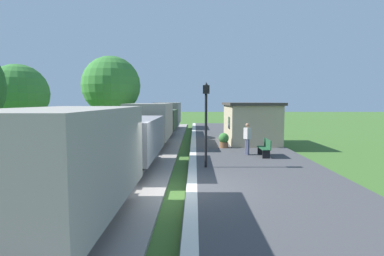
# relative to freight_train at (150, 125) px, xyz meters

# --- Properties ---
(ground_plane) EXTENTS (160.00, 160.00, 0.00)m
(ground_plane) POSITION_rel_freight_train_xyz_m (2.40, -9.80, -1.58)
(ground_plane) COLOR #3D6628
(platform_slab) EXTENTS (6.00, 60.00, 0.25)m
(platform_slab) POSITION_rel_freight_train_xyz_m (5.60, -9.80, -1.46)
(platform_slab) COLOR #424244
(platform_slab) RESTS_ON ground
(platform_edge_stripe) EXTENTS (0.36, 60.00, 0.01)m
(platform_edge_stripe) POSITION_rel_freight_train_xyz_m (2.80, -9.80, -1.33)
(platform_edge_stripe) COLOR silver
(platform_edge_stripe) RESTS_ON platform_slab
(track_ballast) EXTENTS (3.80, 60.00, 0.12)m
(track_ballast) POSITION_rel_freight_train_xyz_m (-0.00, -9.80, -1.52)
(track_ballast) COLOR gray
(track_ballast) RESTS_ON ground
(rail_near) EXTENTS (0.07, 60.00, 0.14)m
(rail_near) POSITION_rel_freight_train_xyz_m (0.72, -9.80, -1.39)
(rail_near) COLOR slate
(rail_near) RESTS_ON track_ballast
(rail_far) EXTENTS (0.07, 60.00, 0.14)m
(rail_far) POSITION_rel_freight_train_xyz_m (-0.72, -9.80, -1.39)
(rail_far) COLOR slate
(rail_far) RESTS_ON track_ballast
(freight_train) EXTENTS (2.50, 32.60, 2.72)m
(freight_train) POSITION_rel_freight_train_xyz_m (0.00, 0.00, 0.00)
(freight_train) COLOR gray
(freight_train) RESTS_ON rail_near
(station_hut) EXTENTS (3.50, 5.80, 2.78)m
(station_hut) POSITION_rel_freight_train_xyz_m (6.80, 1.69, 0.07)
(station_hut) COLOR tan
(station_hut) RESTS_ON platform_slab
(bench_near_hut) EXTENTS (0.42, 1.50, 0.91)m
(bench_near_hut) POSITION_rel_freight_train_xyz_m (6.57, -4.00, -0.86)
(bench_near_hut) COLOR #1E4C2D
(bench_near_hut) RESTS_ON platform_slab
(person_waiting) EXTENTS (0.37, 0.44, 1.71)m
(person_waiting) POSITION_rel_freight_train_xyz_m (5.71, -3.52, -0.40)
(person_waiting) COLOR #474C66
(person_waiting) RESTS_ON platform_slab
(potted_planter) EXTENTS (0.64, 0.64, 0.92)m
(potted_planter) POSITION_rel_freight_train_xyz_m (4.70, -0.96, -0.86)
(potted_planter) COLOR brown
(potted_planter) RESTS_ON platform_slab
(lamp_post_near) EXTENTS (0.28, 0.28, 3.70)m
(lamp_post_near) POSITION_rel_freight_train_xyz_m (3.38, -6.66, 1.22)
(lamp_post_near) COLOR black
(lamp_post_near) RESTS_ON platform_slab
(tree_trackside_far) EXTENTS (3.56, 3.56, 5.37)m
(tree_trackside_far) POSITION_rel_freight_train_xyz_m (-7.81, -1.30, 2.00)
(tree_trackside_far) COLOR #4C3823
(tree_trackside_far) RESTS_ON ground
(tree_field_left) EXTENTS (4.51, 4.51, 6.61)m
(tree_field_left) POSITION_rel_freight_train_xyz_m (-3.61, 4.05, 2.77)
(tree_field_left) COLOR #4C3823
(tree_field_left) RESTS_ON ground
(tree_field_distant) EXTENTS (4.53, 4.53, 6.14)m
(tree_field_distant) POSITION_rel_freight_train_xyz_m (-4.97, 9.41, 2.29)
(tree_field_distant) COLOR #4C3823
(tree_field_distant) RESTS_ON ground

